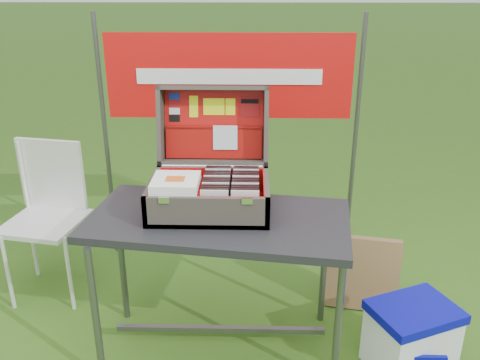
{
  "coord_description": "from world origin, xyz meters",
  "views": [
    {
      "loc": [
        0.15,
        -2.21,
        1.9
      ],
      "look_at": [
        0.1,
        0.1,
        0.97
      ],
      "focal_mm": 38.0,
      "sensor_mm": 36.0,
      "label": 1
    }
  ],
  "objects_px": {
    "table": "(220,285)",
    "cooler": "(411,337)",
    "cardboard_box": "(363,273)",
    "chair": "(45,224)",
    "suitcase": "(210,154)"
  },
  "relations": [
    {
      "from": "table",
      "to": "cooler",
      "type": "distance_m",
      "value": 1.02
    },
    {
      "from": "suitcase",
      "to": "cooler",
      "type": "relative_size",
      "value": 1.43
    },
    {
      "from": "table",
      "to": "cooler",
      "type": "bearing_deg",
      "value": 1.09
    },
    {
      "from": "cooler",
      "to": "chair",
      "type": "distance_m",
      "value": 2.21
    },
    {
      "from": "table",
      "to": "cardboard_box",
      "type": "relative_size",
      "value": 2.84
    },
    {
      "from": "cardboard_box",
      "to": "chair",
      "type": "bearing_deg",
      "value": -172.26
    },
    {
      "from": "table",
      "to": "cardboard_box",
      "type": "height_order",
      "value": "table"
    },
    {
      "from": "cooler",
      "to": "table",
      "type": "bearing_deg",
      "value": 149.65
    },
    {
      "from": "table",
      "to": "suitcase",
      "type": "distance_m",
      "value": 0.69
    },
    {
      "from": "chair",
      "to": "cooler",
      "type": "bearing_deg",
      "value": -6.25
    },
    {
      "from": "table",
      "to": "chair",
      "type": "relative_size",
      "value": 1.33
    },
    {
      "from": "cardboard_box",
      "to": "table",
      "type": "bearing_deg",
      "value": -143.2
    },
    {
      "from": "suitcase",
      "to": "cardboard_box",
      "type": "height_order",
      "value": "suitcase"
    },
    {
      "from": "table",
      "to": "chair",
      "type": "bearing_deg",
      "value": 163.15
    },
    {
      "from": "suitcase",
      "to": "cooler",
      "type": "xyz_separation_m",
      "value": [
        1.04,
        -0.25,
        -0.9
      ]
    }
  ]
}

